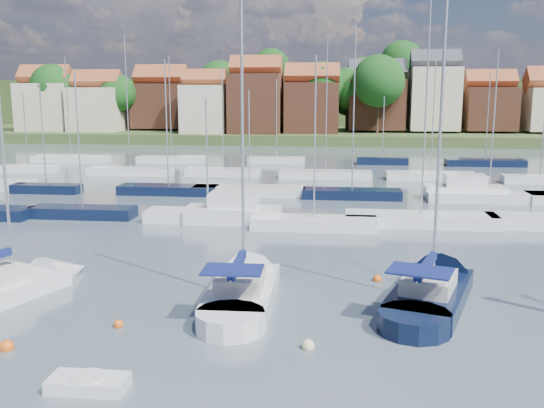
# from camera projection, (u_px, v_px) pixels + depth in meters

# --- Properties ---
(ground) EXTENTS (260.00, 260.00, 0.00)m
(ground) POSITION_uv_depth(u_px,v_px,m) (317.00, 183.00, 63.43)
(ground) COLOR #415059
(ground) RESTS_ON ground
(sailboat_left) EXTENTS (5.44, 9.34, 12.46)m
(sailboat_left) POSITION_uv_depth(u_px,v_px,m) (22.00, 286.00, 28.99)
(sailboat_left) COLOR silver
(sailboat_left) RESTS_ON ground
(sailboat_centre) EXTENTS (3.09, 10.94, 14.83)m
(sailboat_centre) POSITION_uv_depth(u_px,v_px,m) (246.00, 286.00, 28.97)
(sailboat_centre) COLOR silver
(sailboat_centre) RESTS_ON ground
(sailboat_navy) EXTENTS (6.29, 11.60, 15.58)m
(sailboat_navy) POSITION_uv_depth(u_px,v_px,m) (435.00, 288.00, 28.64)
(sailboat_navy) COLOR black
(sailboat_navy) RESTS_ON ground
(tender) EXTENTS (2.55, 1.19, 0.55)m
(tender) POSITION_uv_depth(u_px,v_px,m) (88.00, 383.00, 19.65)
(tender) COLOR silver
(tender) RESTS_ON ground
(buoy_b) EXTENTS (0.54, 0.54, 0.54)m
(buoy_b) POSITION_uv_depth(u_px,v_px,m) (7.00, 349.00, 22.72)
(buoy_b) COLOR #D85914
(buoy_b) RESTS_ON ground
(buoy_c) EXTENTS (0.42, 0.42, 0.42)m
(buoy_c) POSITION_uv_depth(u_px,v_px,m) (119.00, 327.00, 24.90)
(buoy_c) COLOR #D85914
(buoy_c) RESTS_ON ground
(buoy_d) EXTENTS (0.50, 0.50, 0.50)m
(buoy_d) POSITION_uv_depth(u_px,v_px,m) (308.00, 348.00, 22.81)
(buoy_d) COLOR beige
(buoy_d) RESTS_ON ground
(buoy_e) EXTENTS (0.46, 0.46, 0.46)m
(buoy_e) POSITION_uv_depth(u_px,v_px,m) (377.00, 281.00, 30.89)
(buoy_e) COLOR #D85914
(buoy_e) RESTS_ON ground
(marina_field) EXTENTS (79.62, 41.41, 15.93)m
(marina_field) POSITION_uv_depth(u_px,v_px,m) (335.00, 187.00, 58.40)
(marina_field) COLOR silver
(marina_field) RESTS_ON ground
(far_shore_town) EXTENTS (212.46, 90.00, 22.27)m
(far_shore_town) POSITION_uv_depth(u_px,v_px,m) (341.00, 111.00, 152.84)
(far_shore_town) COLOR #404E27
(far_shore_town) RESTS_ON ground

